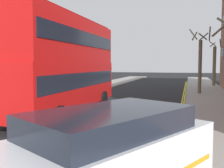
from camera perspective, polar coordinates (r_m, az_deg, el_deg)
sidewalk_right at (r=19.60m, az=21.52°, el=-4.36°), size 4.00×80.00×0.14m
sidewalk_left at (r=22.51m, az=-13.64°, el=-3.09°), size 4.00×80.00×0.14m
kerb_line_outer at (r=17.56m, az=15.22°, el=-5.42°), size 0.10×56.00×0.01m
kerb_line_inner at (r=17.56m, az=14.70°, el=-5.40°), size 0.10×56.00×0.01m
traffic_island at (r=9.73m, az=-13.81°, el=-13.02°), size 1.10×2.20×0.10m
keep_left_bollard at (r=9.57m, az=-13.88°, el=-9.83°), size 0.36×0.28×1.11m
double_decker_bus_away at (r=15.71m, az=-10.01°, el=4.63°), size 2.86×10.83×5.64m
street_tree_near at (r=26.54m, az=18.65°, el=4.58°), size 1.97×1.88×6.25m
street_tree_mid at (r=36.63m, az=21.41°, el=3.89°), size 1.56×1.43×6.01m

